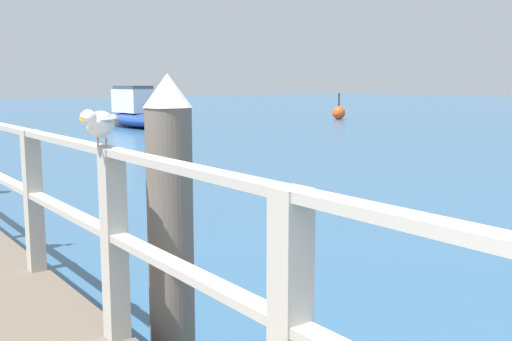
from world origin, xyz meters
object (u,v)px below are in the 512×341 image
object	(u,v)px
dock_piling_near	(171,238)
seagull_foreground	(100,123)
boat_0	(137,113)
channel_buoy	(339,113)

from	to	relation	value
dock_piling_near	seagull_foreground	world-z (taller)	dock_piling_near
boat_0	channel_buoy	distance (m)	11.34
boat_0	channel_buoy	world-z (taller)	boat_0
dock_piling_near	boat_0	size ratio (longest dim) A/B	0.36
dock_piling_near	channel_buoy	distance (m)	29.19
dock_piling_near	boat_0	distance (m)	23.46
channel_buoy	dock_piling_near	bearing A→B (deg)	-136.21
seagull_foreground	channel_buoy	distance (m)	29.44
channel_buoy	seagull_foreground	bearing A→B (deg)	-136.85
seagull_foreground	boat_0	size ratio (longest dim) A/B	0.07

